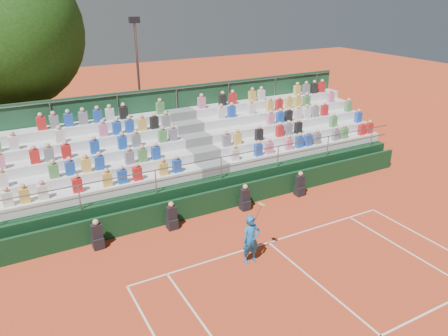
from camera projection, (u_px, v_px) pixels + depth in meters
ground at (269, 243)px, 16.50m from camera, size 90.00×90.00×0.00m
courtside_wall at (227, 198)px, 18.91m from camera, size 20.00×0.15×1.00m
line_officials at (210, 208)px, 18.07m from camera, size 9.71×0.40×1.19m
grandstand at (195, 162)px, 21.31m from camera, size 20.00×5.20×4.40m
tennis_player at (251, 239)px, 15.03m from camera, size 0.86×0.45×2.22m
tree_east at (4, 32)px, 20.54m from camera, size 7.35×7.35×10.70m
floodlight_mast at (138, 72)px, 25.58m from camera, size 0.60×0.25×7.48m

